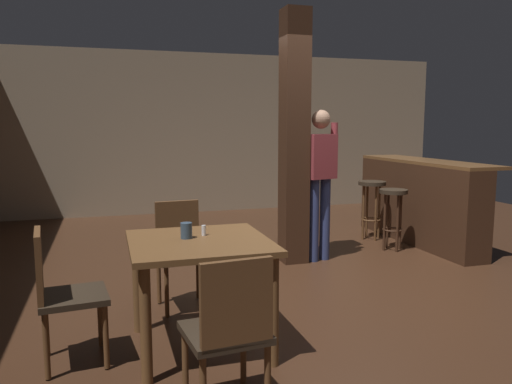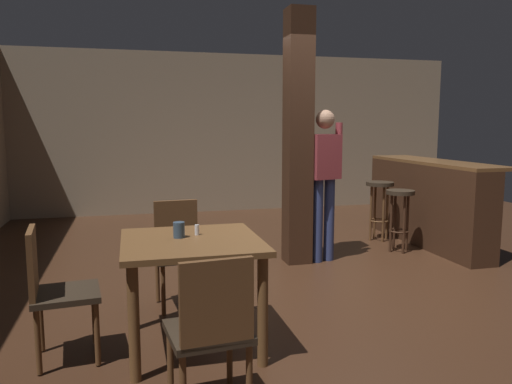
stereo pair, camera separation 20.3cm
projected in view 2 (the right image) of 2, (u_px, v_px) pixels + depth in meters
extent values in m
plane|color=#382114|center=(344.00, 284.00, 4.92)|extent=(10.80, 10.80, 0.00)
cube|color=gray|center=(243.00, 133.00, 9.05)|extent=(8.00, 0.10, 2.80)
cube|color=#382114|center=(298.00, 139.00, 5.52)|extent=(0.28, 0.28, 2.80)
cube|color=brown|center=(191.00, 242.00, 3.44)|extent=(0.94, 0.94, 0.04)
cylinder|color=brown|center=(237.00, 275.00, 3.97)|extent=(0.07, 0.07, 0.73)
cylinder|color=brown|center=(133.00, 283.00, 3.78)|extent=(0.07, 0.07, 0.73)
cylinder|color=brown|center=(263.00, 311.00, 3.20)|extent=(0.07, 0.07, 0.73)
cylinder|color=brown|center=(134.00, 324.00, 3.00)|extent=(0.07, 0.07, 0.73)
cube|color=#2D2319|center=(208.00, 332.00, 2.68)|extent=(0.46, 0.46, 0.04)
cube|color=brown|center=(217.00, 304.00, 2.47)|extent=(0.38, 0.07, 0.45)
cylinder|color=brown|center=(170.00, 362.00, 2.81)|extent=(0.04, 0.04, 0.43)
cylinder|color=brown|center=(230.00, 353.00, 2.93)|extent=(0.04, 0.04, 0.43)
cylinder|color=brown|center=(249.00, 381.00, 2.61)|extent=(0.04, 0.04, 0.43)
cube|color=#2D2319|center=(66.00, 294.00, 3.28)|extent=(0.46, 0.46, 0.04)
cube|color=brown|center=(32.00, 264.00, 3.18)|extent=(0.08, 0.38, 0.45)
cylinder|color=brown|center=(94.00, 314.00, 3.53)|extent=(0.04, 0.04, 0.43)
cylinder|color=brown|center=(97.00, 333.00, 3.21)|extent=(0.04, 0.04, 0.43)
cylinder|color=brown|center=(41.00, 321.00, 3.41)|extent=(0.04, 0.04, 0.43)
cylinder|color=brown|center=(38.00, 341.00, 3.09)|extent=(0.04, 0.04, 0.43)
cube|color=#2D2319|center=(180.00, 256.00, 4.23)|extent=(0.45, 0.45, 0.04)
cube|color=brown|center=(176.00, 226.00, 4.38)|extent=(0.38, 0.06, 0.45)
cylinder|color=brown|center=(206.00, 286.00, 4.15)|extent=(0.04, 0.04, 0.43)
cylinder|color=brown|center=(163.00, 290.00, 4.04)|extent=(0.04, 0.04, 0.43)
cylinder|color=brown|center=(197.00, 274.00, 4.48)|extent=(0.04, 0.04, 0.43)
cylinder|color=brown|center=(158.00, 278.00, 4.37)|extent=(0.04, 0.04, 0.43)
cylinder|color=#33475B|center=(179.00, 230.00, 3.47)|extent=(0.08, 0.08, 0.11)
cylinder|color=silver|center=(197.00, 230.00, 3.56)|extent=(0.03, 0.03, 0.07)
cube|color=maroon|center=(325.00, 157.00, 5.58)|extent=(0.38, 0.28, 0.50)
sphere|color=#997056|center=(325.00, 119.00, 5.53)|extent=(0.25, 0.25, 0.21)
cylinder|color=navy|center=(329.00, 220.00, 5.72)|extent=(0.15, 0.15, 0.95)
cylinder|color=navy|center=(318.00, 221.00, 5.64)|extent=(0.15, 0.15, 0.95)
cylinder|color=maroon|center=(339.00, 143.00, 5.65)|extent=(0.10, 0.10, 0.46)
cylinder|color=maroon|center=(310.00, 144.00, 5.47)|extent=(0.10, 0.10, 0.46)
cube|color=brown|center=(435.00, 162.00, 6.44)|extent=(0.56, 2.33, 0.04)
cube|color=#382114|center=(426.00, 204.00, 6.48)|extent=(0.36, 2.33, 1.06)
cylinder|color=#2D2319|center=(400.00, 192.00, 6.07)|extent=(0.34, 0.34, 0.05)
torus|color=#382114|center=(399.00, 231.00, 6.14)|extent=(0.24, 0.24, 0.02)
cylinder|color=#382114|center=(395.00, 221.00, 6.23)|extent=(0.03, 0.03, 0.71)
cylinder|color=#382114|center=(404.00, 225.00, 6.02)|extent=(0.03, 0.03, 0.71)
cylinder|color=#382114|center=(407.00, 223.00, 6.15)|extent=(0.03, 0.03, 0.71)
cylinder|color=#382114|center=(391.00, 223.00, 6.10)|extent=(0.03, 0.03, 0.71)
cylinder|color=#2D2319|center=(380.00, 184.00, 6.68)|extent=(0.37, 0.37, 0.05)
torus|color=brown|center=(379.00, 220.00, 6.74)|extent=(0.26, 0.26, 0.02)
cylinder|color=brown|center=(375.00, 211.00, 6.85)|extent=(0.03, 0.03, 0.75)
cylinder|color=brown|center=(383.00, 214.00, 6.62)|extent=(0.03, 0.03, 0.75)
cylinder|color=brown|center=(387.00, 213.00, 6.76)|extent=(0.03, 0.03, 0.75)
cylinder|color=brown|center=(371.00, 213.00, 6.70)|extent=(0.03, 0.03, 0.75)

